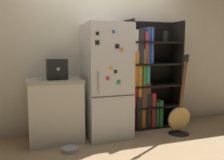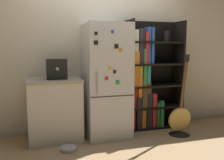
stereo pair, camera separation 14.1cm
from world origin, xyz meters
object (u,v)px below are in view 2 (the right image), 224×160
refrigerator (106,81)px  espresso_machine (56,69)px  guitar (180,124)px  bookshelf (146,81)px  pet_bowl (68,148)px

refrigerator → espresso_machine: bearing=178.9°
guitar → bookshelf: bearing=123.3°
espresso_machine → guitar: guitar is taller
refrigerator → pet_bowl: (-0.64, -0.44, -0.82)m
guitar → espresso_machine: bearing=169.0°
espresso_machine → pet_bowl: (0.08, -0.45, -1.01)m
espresso_machine → pet_bowl: 1.11m
refrigerator → espresso_machine: 0.75m
refrigerator → guitar: refrigerator is taller
guitar → pet_bowl: guitar is taller
refrigerator → pet_bowl: size_ratio=7.70×
refrigerator → bookshelf: bearing=13.1°
refrigerator → pet_bowl: refrigerator is taller
guitar → pet_bowl: size_ratio=5.66×
bookshelf → pet_bowl: (-1.39, -0.61, -0.76)m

